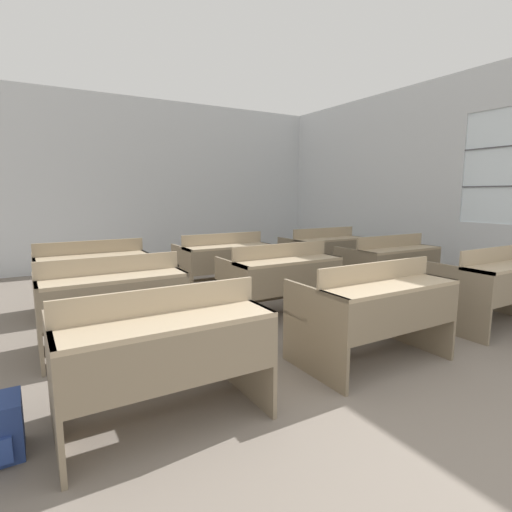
{
  "coord_description": "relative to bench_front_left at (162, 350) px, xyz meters",
  "views": [
    {
      "loc": [
        -2.09,
        -0.65,
        1.35
      ],
      "look_at": [
        -0.04,
        2.84,
        0.72
      ],
      "focal_mm": 28.0,
      "sensor_mm": 36.0,
      "label": 1
    }
  ],
  "objects": [
    {
      "name": "bench_second_right",
      "position": [
        3.44,
        1.35,
        0.0
      ],
      "size": [
        1.18,
        0.75,
        0.82
      ],
      "color": "#786952",
      "rests_on": "ground_plane"
    },
    {
      "name": "wall_back",
      "position": [
        1.44,
        5.37,
        1.09
      ],
      "size": [
        7.05,
        0.06,
        3.08
      ],
      "color": "silver",
      "rests_on": "ground_plane"
    },
    {
      "name": "bench_second_left",
      "position": [
        -0.02,
        1.35,
        0.0
      ],
      "size": [
        1.18,
        0.75,
        0.82
      ],
      "color": "#82735C",
      "rests_on": "ground_plane"
    },
    {
      "name": "wall_right_with_window",
      "position": [
        4.94,
        1.96,
        1.08
      ],
      "size": [
        0.06,
        6.87,
        3.08
      ],
      "color": "silver",
      "rests_on": "ground_plane"
    },
    {
      "name": "bench_third_left",
      "position": [
        0.01,
        2.68,
        0.0
      ],
      "size": [
        1.18,
        0.75,
        0.82
      ],
      "color": "#796A53",
      "rests_on": "ground_plane"
    },
    {
      "name": "wastepaper_bin",
      "position": [
        4.69,
        3.46,
        -0.3
      ],
      "size": [
        0.26,
        0.26,
        0.3
      ],
      "color": "#1E6B33",
      "rests_on": "ground_plane"
    },
    {
      "name": "bench_second_center",
      "position": [
        1.73,
        1.34,
        0.0
      ],
      "size": [
        1.18,
        0.75,
        0.82
      ],
      "color": "#7B6C55",
      "rests_on": "ground_plane"
    },
    {
      "name": "bench_third_right",
      "position": [
        3.44,
        2.66,
        0.0
      ],
      "size": [
        1.18,
        0.75,
        0.82
      ],
      "color": "#7C6C55",
      "rests_on": "ground_plane"
    },
    {
      "name": "bench_front_center",
      "position": [
        1.72,
        -0.01,
        0.0
      ],
      "size": [
        1.18,
        0.75,
        0.82
      ],
      "color": "#796952",
      "rests_on": "ground_plane"
    },
    {
      "name": "bench_front_left",
      "position": [
        0.0,
        0.0,
        0.0
      ],
      "size": [
        1.18,
        0.75,
        0.82
      ],
      "color": "#7F7059",
      "rests_on": "ground_plane"
    },
    {
      "name": "bench_third_center",
      "position": [
        1.69,
        2.69,
        0.0
      ],
      "size": [
        1.18,
        0.75,
        0.82
      ],
      "color": "#7F7059",
      "rests_on": "ground_plane"
    },
    {
      "name": "bench_front_right",
      "position": [
        3.45,
        0.02,
        0.0
      ],
      "size": [
        1.18,
        0.75,
        0.82
      ],
      "color": "#7E6F58",
      "rests_on": "ground_plane"
    }
  ]
}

